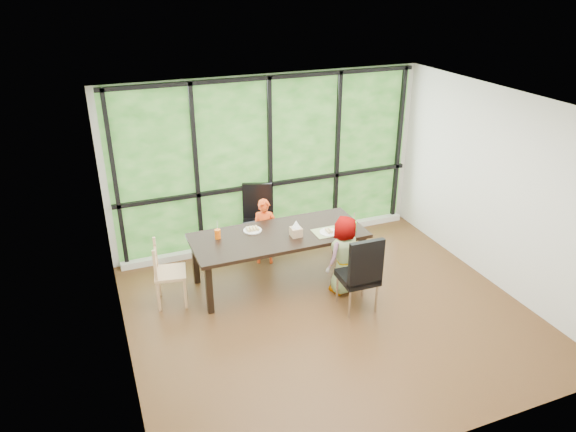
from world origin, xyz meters
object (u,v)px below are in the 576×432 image
(chair_window_leather, at_px, (258,221))
(plate_far, at_px, (253,230))
(chair_interior_leather, at_px, (358,272))
(tissue_box, at_px, (296,232))
(green_cup, at_px, (353,226))
(child_toddler, at_px, (265,232))
(child_older, at_px, (342,255))
(orange_cup, at_px, (218,234))
(plate_near, at_px, (329,232))
(chair_end_beech, at_px, (170,273))
(dining_table, at_px, (279,258))

(chair_window_leather, xyz_separation_m, plate_far, (-0.31, -0.71, 0.22))
(chair_interior_leather, height_order, tissue_box, chair_interior_leather)
(green_cup, bearing_deg, plate_far, 158.96)
(child_toddler, distance_m, child_older, 1.35)
(plate_far, height_order, orange_cup, orange_cup)
(chair_interior_leather, xyz_separation_m, child_older, (-0.00, 0.44, 0.02))
(plate_near, distance_m, tissue_box, 0.47)
(chair_window_leather, distance_m, chair_end_beech, 1.77)
(child_toddler, height_order, orange_cup, child_toddler)
(tissue_box, bearing_deg, dining_table, 144.38)
(plate_near, height_order, orange_cup, orange_cup)
(chair_end_beech, xyz_separation_m, orange_cup, (0.70, 0.16, 0.36))
(chair_interior_leather, relative_size, tissue_box, 7.41)
(plate_near, distance_m, green_cup, 0.36)
(dining_table, bearing_deg, tissue_box, -35.62)
(dining_table, bearing_deg, green_cup, -15.43)
(orange_cup, bearing_deg, green_cup, -14.29)
(chair_end_beech, distance_m, child_older, 2.30)
(chair_end_beech, relative_size, child_older, 0.81)
(chair_interior_leather, distance_m, child_older, 0.44)
(chair_interior_leather, height_order, chair_end_beech, chair_interior_leather)
(chair_window_leather, xyz_separation_m, green_cup, (1.00, -1.22, 0.28))
(plate_far, relative_size, plate_near, 0.98)
(chair_window_leather, distance_m, tissue_box, 1.13)
(chair_end_beech, relative_size, child_toddler, 0.88)
(chair_interior_leather, distance_m, chair_end_beech, 2.45)
(orange_cup, bearing_deg, tissue_box, -18.01)
(chair_end_beech, height_order, plate_near, chair_end_beech)
(child_older, distance_m, orange_cup, 1.71)
(chair_interior_leather, height_order, child_older, child_older)
(dining_table, relative_size, child_toddler, 2.36)
(child_toddler, xyz_separation_m, plate_near, (0.66, -0.82, 0.25))
(child_toddler, bearing_deg, dining_table, -70.24)
(child_older, distance_m, tissue_box, 0.70)
(chair_window_leather, bearing_deg, dining_table, -70.51)
(chair_window_leather, height_order, tissue_box, chair_window_leather)
(orange_cup, bearing_deg, chair_window_leather, 42.65)
(chair_interior_leather, distance_m, green_cup, 0.82)
(dining_table, xyz_separation_m, child_older, (0.71, -0.56, 0.18))
(dining_table, xyz_separation_m, green_cup, (1.01, -0.28, 0.44))
(chair_end_beech, bearing_deg, chair_interior_leather, -104.52)
(chair_interior_leather, bearing_deg, orange_cup, -35.79)
(tissue_box, bearing_deg, plate_far, 143.70)
(chair_window_leather, height_order, child_older, child_older)
(chair_window_leather, xyz_separation_m, child_toddler, (-0.01, -0.34, -0.03))
(chair_interior_leather, distance_m, child_toddler, 1.74)
(chair_end_beech, xyz_separation_m, plate_near, (2.17, -0.25, 0.31))
(chair_interior_leather, distance_m, plate_near, 0.80)
(chair_interior_leather, xyz_separation_m, chair_end_beech, (-2.22, 1.02, -0.09))
(child_toddler, relative_size, child_older, 0.91)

